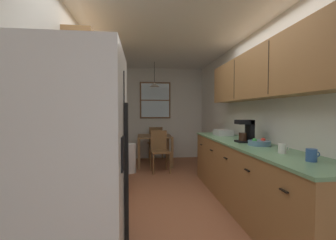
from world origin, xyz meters
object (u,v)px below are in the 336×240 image
at_px(dining_chair_near, 160,149).
at_px(coffee_maker, 246,131).
at_px(trash_bin, 130,158).
at_px(mug_spare, 312,155).
at_px(dining_chair_far, 155,141).
at_px(microwave_over_range, 74,77).
at_px(storage_canister, 97,139).
at_px(dining_table, 155,140).
at_px(refrigerator, 72,175).
at_px(dish_rack, 223,132).
at_px(table_serving_bowl, 158,134).
at_px(mug_by_coffeemaker, 282,149).
at_px(stove_range, 87,195).
at_px(fruit_bowl, 259,143).

bearing_deg(dining_chair_near, coffee_maker, -61.83).
bearing_deg(trash_bin, coffee_maker, -48.65).
bearing_deg(mug_spare, dining_chair_far, 103.47).
bearing_deg(microwave_over_range, storage_canister, 79.02).
distance_m(dining_table, dining_chair_far, 0.66).
bearing_deg(microwave_over_range, trash_bin, 81.10).
height_order(dining_table, coffee_maker, coffee_maker).
xyz_separation_m(dining_table, mug_spare, (1.14, -3.87, 0.34)).
height_order(trash_bin, storage_canister, storage_canister).
xyz_separation_m(refrigerator, dish_rack, (1.96, 2.30, 0.07)).
relative_size(refrigerator, dish_rack, 5.19).
bearing_deg(dining_chair_near, refrigerator, -104.92).
height_order(dining_chair_far, table_serving_bowl, dining_chair_far).
xyz_separation_m(refrigerator, microwave_over_range, (-0.18, 0.71, 0.79)).
relative_size(microwave_over_range, table_serving_bowl, 2.95).
height_order(dining_chair_far, dish_rack, dish_rack).
height_order(mug_by_coffeemaker, mug_spare, mug_spare).
bearing_deg(trash_bin, dining_chair_far, 64.26).
distance_m(storage_canister, table_serving_bowl, 2.95).
height_order(stove_range, mug_spare, stove_range).
height_order(dining_chair_near, trash_bin, dining_chair_near).
xyz_separation_m(mug_by_coffeemaker, fruit_bowl, (0.04, 0.55, -0.01)).
xyz_separation_m(microwave_over_range, mug_spare, (2.13, -0.58, -0.72)).
xyz_separation_m(microwave_over_range, trash_bin, (0.41, 2.61, -1.36)).
relative_size(trash_bin, fruit_bowl, 2.29).
bearing_deg(mug_by_coffeemaker, mug_spare, -87.32).
bearing_deg(storage_canister, microwave_over_range, -100.98).
distance_m(dining_chair_near, storage_canister, 2.34).
height_order(dish_rack, table_serving_bowl, dish_rack).
bearing_deg(microwave_over_range, mug_by_coffeemaker, -5.38).
height_order(stove_range, dish_rack, stove_range).
relative_size(dining_chair_near, dish_rack, 2.65).
relative_size(dish_rack, table_serving_bowl, 1.66).
bearing_deg(dining_chair_near, dining_table, 96.46).
bearing_deg(dining_chair_far, microwave_over_range, -104.93).
relative_size(mug_by_coffeemaker, dish_rack, 0.34).
bearing_deg(coffee_maker, mug_by_coffeemaker, -91.04).
bearing_deg(mug_spare, dining_chair_near, 108.33).
distance_m(microwave_over_range, dining_chair_near, 3.07).
xyz_separation_m(coffee_maker, mug_spare, (0.00, -1.23, -0.11)).
bearing_deg(dining_chair_far, fruit_bowl, -72.82).
relative_size(dining_table, fruit_bowl, 3.22).
bearing_deg(refrigerator, storage_canister, 93.09).
distance_m(trash_bin, mug_by_coffeemaker, 3.34).
bearing_deg(mug_by_coffeemaker, table_serving_bowl, 106.25).
height_order(dining_chair_near, dish_rack, dish_rack).
bearing_deg(fruit_bowl, coffee_maker, 95.58).
bearing_deg(dining_chair_far, storage_canister, -105.57).
bearing_deg(refrigerator, trash_bin, 86.00).
bearing_deg(fruit_bowl, stove_range, -170.34).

